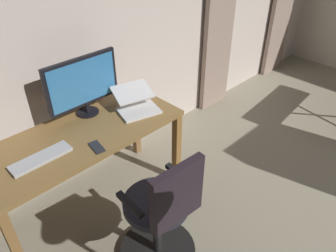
{
  "coord_description": "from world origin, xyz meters",
  "views": [
    {
      "loc": [
        2.52,
        -0.36,
        2.17
      ],
      "look_at": [
        1.3,
        -1.61,
        0.96
      ],
      "focal_mm": 34.89,
      "sensor_mm": 36.0,
      "label": 1
    }
  ],
  "objects": [
    {
      "name": "computer_monitor",
      "position": [
        1.42,
        -2.41,
        1.01
      ],
      "size": [
        0.61,
        0.18,
        0.47
      ],
      "color": "black",
      "rests_on": "desk"
    },
    {
      "name": "computer_keyboard",
      "position": [
        1.96,
        -2.13,
        0.76
      ],
      "size": [
        0.41,
        0.12,
        0.02
      ],
      "primitive_type": "cube",
      "color": "#B7BCC1",
      "rests_on": "desk"
    },
    {
      "name": "desk",
      "position": [
        1.6,
        -2.21,
        0.65
      ],
      "size": [
        1.53,
        0.65,
        0.75
      ],
      "color": "olive",
      "rests_on": "ground"
    },
    {
      "name": "computer_mouse",
      "position": [
        0.9,
        -2.3,
        0.77
      ],
      "size": [
        0.06,
        0.1,
        0.04
      ],
      "primitive_type": "ellipsoid",
      "color": "black",
      "rests_on": "desk"
    },
    {
      "name": "laptop",
      "position": [
        1.1,
        -2.17,
        0.81
      ],
      "size": [
        0.39,
        0.41,
        0.17
      ],
      "rotation": [
        0.0,
        0.0,
        -0.27
      ],
      "color": "white",
      "rests_on": "desk"
    },
    {
      "name": "back_room_partition",
      "position": [
        0.0,
        -2.68,
        1.3
      ],
      "size": [
        5.44,
        0.1,
        2.61
      ],
      "primitive_type": "cube",
      "color": "beige",
      "rests_on": "ground"
    },
    {
      "name": "curtain_right_panel",
      "position": [
        -0.47,
        -2.57,
        1.21
      ],
      "size": [
        0.47,
        0.06,
        2.43
      ],
      "primitive_type": "cube",
      "color": "gray",
      "rests_on": "ground"
    },
    {
      "name": "cell_phone_by_monitor",
      "position": [
        1.63,
        -1.98,
        0.76
      ],
      "size": [
        0.09,
        0.15,
        0.01
      ],
      "primitive_type": "cube",
      "rotation": [
        0.0,
        0.0,
        -0.16
      ],
      "color": "#232328",
      "rests_on": "desk"
    },
    {
      "name": "office_chair",
      "position": [
        1.55,
        -1.4,
        0.47
      ],
      "size": [
        0.56,
        0.56,
        0.99
      ],
      "rotation": [
        0.0,
        0.0,
        3.08
      ],
      "color": "black",
      "rests_on": "ground"
    }
  ]
}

